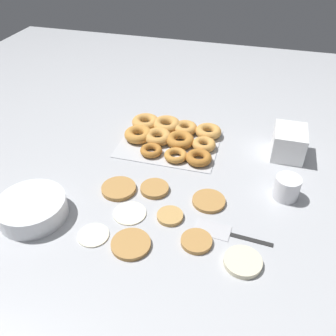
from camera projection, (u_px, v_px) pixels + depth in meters
The scene contains 15 objects.
ground_plane at pixel (176, 194), 1.16m from camera, with size 3.00×3.00×0.00m, color #B2B5BA.
pancake_0 at pixel (130, 213), 1.09m from camera, with size 0.10×0.10×0.01m, color silver.
pancake_1 at pixel (170, 216), 1.08m from camera, with size 0.08×0.08×0.01m, color tan.
pancake_2 at pixel (196, 241), 1.00m from camera, with size 0.09×0.09×0.01m, color #B27F42.
pancake_3 at pixel (93, 235), 1.02m from camera, with size 0.09×0.09×0.01m, color silver.
pancake_4 at pixel (243, 262), 0.94m from camera, with size 0.10×0.10×0.02m, color beige.
pancake_5 at pixel (119, 189), 1.18m from camera, with size 0.11×0.11×0.01m, color #B27F42.
pancake_6 at pixel (155, 188), 1.18m from camera, with size 0.09×0.09×0.02m, color #B27F42.
pancake_7 at pixel (209, 201), 1.13m from camera, with size 0.11×0.11×0.01m, color #B27F42.
pancake_8 at pixel (131, 244), 0.99m from camera, with size 0.11×0.11×0.01m, color #B27F42.
donut_tray at pixel (170, 136), 1.41m from camera, with size 0.38×0.30×0.04m.
batter_bowl at pixel (32, 208), 1.07m from camera, with size 0.21×0.21×0.06m.
container_stack at pixel (289, 143), 1.31m from camera, with size 0.11×0.14×0.11m.
paper_cup at pixel (287, 188), 1.13m from camera, with size 0.08×0.08×0.08m.
spatula at pixel (221, 232), 1.03m from camera, with size 0.23×0.07×0.01m.
Camera 1 is at (-0.20, 0.84, 0.78)m, focal length 38.00 mm.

